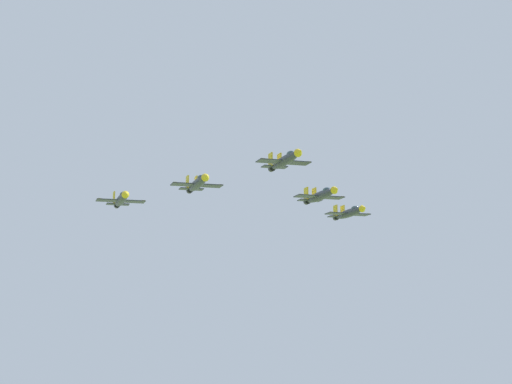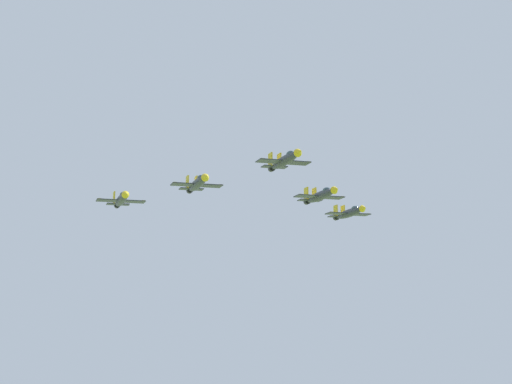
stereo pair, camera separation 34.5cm
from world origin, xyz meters
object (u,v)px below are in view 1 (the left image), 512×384
object	(u,v)px
jet_left_wingman	(321,195)
jet_left_outer	(349,213)
jet_right_outer	(121,200)
jet_right_wingman	(197,184)
jet_lead	(285,160)

from	to	relation	value
jet_left_wingman	jet_left_outer	world-z (taller)	jet_left_wingman
jet_right_outer	jet_right_wingman	bearing A→B (deg)	40.65
jet_lead	jet_left_wingman	world-z (taller)	jet_lead
jet_left_wingman	jet_right_wingman	xyz separation A→B (m)	(26.81, 5.79, 1.18)
jet_lead	jet_left_wingman	size ratio (longest dim) A/B	0.97
jet_lead	jet_left_outer	world-z (taller)	jet_lead
jet_right_wingman	jet_lead	bearing A→B (deg)	40.77
jet_right_wingman	jet_left_outer	world-z (taller)	jet_right_wingman
jet_lead	jet_right_outer	world-z (taller)	jet_lead
jet_left_wingman	jet_right_outer	bearing A→B (deg)	-112.35
jet_right_wingman	jet_left_outer	xyz separation A→B (m)	(-36.81, -24.46, -2.15)
jet_lead	jet_left_outer	size ratio (longest dim) A/B	0.97
jet_right_outer	jet_lead	bearing A→B (deg)	40.65
jet_lead	jet_left_outer	bearing A→B (deg)	138.70
jet_lead	jet_left_outer	xyz separation A→B (m)	(-20.00, -37.34, -4.63)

